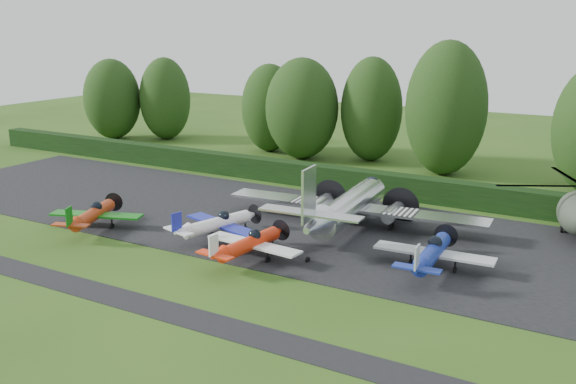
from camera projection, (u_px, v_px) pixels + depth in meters
The scene contains 15 objects.
ground at pixel (214, 269), 38.64m from camera, with size 160.00×160.00×0.00m, color #294D15.
apron at pixel (294, 225), 47.03m from camera, with size 70.00×18.00×0.01m, color black.
taxiway_verge at pixel (146, 306), 33.60m from camera, with size 70.00×2.00×0.00m, color black.
hedgerow at pixel (356, 192), 56.26m from camera, with size 90.00×1.60×2.00m, color black.
transport_plane at pixel (348, 207), 45.44m from camera, with size 19.37×14.85×6.21m.
light_plane_red at pixel (93, 214), 45.86m from camera, with size 6.77×7.11×2.60m.
light_plane_white at pixel (217, 224), 43.77m from camera, with size 6.73×7.08×2.59m.
light_plane_orange at pixel (249, 244), 39.83m from camera, with size 6.69×7.03×2.57m.
light_plane_blue at pixel (432, 253), 38.00m from camera, with size 7.21×7.58×2.77m.
tree_1 at pixel (270, 108), 72.91m from camera, with size 6.41×6.41×9.97m.
tree_2 at pixel (165, 99), 80.52m from camera, with size 6.34×6.34×10.26m.
tree_3 at pixel (302, 109), 68.86m from camera, with size 7.87×7.87×10.86m.
tree_4 at pixel (446, 109), 61.17m from camera, with size 7.75×7.75×12.88m.
tree_5 at pixel (112, 99), 80.93m from camera, with size 7.06×7.06×10.07m.
tree_6 at pixel (371, 109), 67.63m from camera, with size 6.50×6.50×11.02m.
Camera 1 is at (21.87, -29.16, 14.35)m, focal length 40.00 mm.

